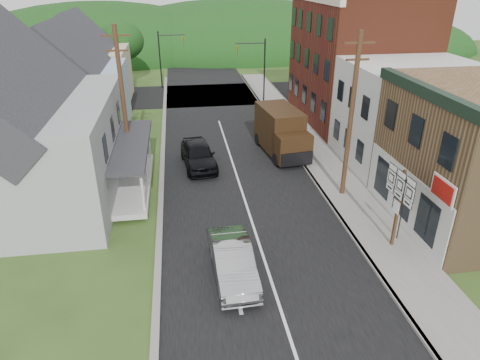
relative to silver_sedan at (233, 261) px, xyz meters
name	(u,v)px	position (x,y,z in m)	size (l,w,h in m)	color
ground	(257,237)	(1.51, 2.80, -0.75)	(120.00, 120.00, 0.00)	#2D4719
road	(231,157)	(1.51, 12.80, -0.75)	(9.00, 90.00, 0.02)	black
cross_road	(210,95)	(1.51, 29.80, -0.75)	(60.00, 9.00, 0.02)	black
sidewalk_right	(322,163)	(7.41, 10.80, -0.67)	(2.80, 55.00, 0.15)	slate
curb_right	(302,164)	(6.06, 10.80, -0.67)	(0.20, 55.00, 0.15)	slate
curb_left	(162,172)	(-3.14, 10.80, -0.69)	(0.30, 55.00, 0.12)	slate
storefront_white	(410,115)	(12.81, 10.30, 2.50)	(8.00, 7.00, 6.50)	silver
storefront_red	(356,60)	(12.81, 19.80, 4.25)	(8.00, 12.00, 10.00)	#612817
house_gray	(14,125)	(-10.49, 8.80, 3.49)	(10.20, 12.24, 8.35)	gray
house_blue	(76,86)	(-9.49, 19.80, 2.95)	(7.14, 8.16, 7.28)	#9ABAD2
house_cream	(89,64)	(-9.99, 28.80, 2.95)	(7.14, 8.16, 7.28)	beige
utility_pole_right	(351,117)	(7.11, 6.30, 3.91)	(1.60, 0.26, 9.00)	#472D19
utility_pole_left	(123,103)	(-4.99, 10.80, 3.91)	(1.60, 0.26, 9.00)	#472D19
traffic_signal_right	(257,63)	(5.82, 26.30, 3.01)	(2.87, 0.20, 6.00)	black
traffic_signal_left	(166,53)	(-2.79, 33.30, 3.01)	(2.87, 0.20, 6.00)	black
tree_left_d	(121,41)	(-7.49, 34.80, 4.14)	(4.80, 4.80, 6.94)	#382616
forested_ridge	(196,51)	(1.51, 57.80, -0.75)	(90.00, 30.00, 16.00)	#11330F
silver_sedan	(233,261)	(0.00, 0.00, 0.00)	(1.58, 4.53, 1.49)	#A8A8AD
dark_sedan	(198,155)	(-0.75, 11.54, 0.09)	(1.97, 4.90, 1.67)	black
delivery_van	(282,132)	(5.09, 12.95, 0.84)	(2.94, 5.85, 3.14)	black
route_sign_cluster	(399,198)	(7.49, 1.05, 1.85)	(0.22, 2.16, 3.77)	#472D19
warning_sign	(401,211)	(8.00, 1.48, 0.87)	(0.16, 0.62, 2.29)	black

